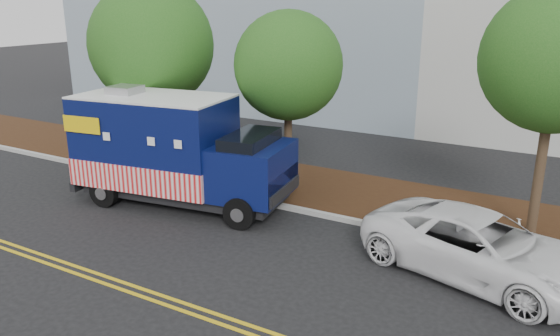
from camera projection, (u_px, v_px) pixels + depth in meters
The scene contains 11 objects.
ground at pixel (230, 217), 16.29m from camera, with size 120.00×120.00×0.00m, color black.
curb at pixel (255, 201), 17.43m from camera, with size 120.00×0.18×0.15m, color #9E9E99.
mulch_strip at pixel (287, 182), 19.17m from camera, with size 120.00×4.00×0.15m, color #32190D.
centerline_near at pixel (120, 281), 12.61m from camera, with size 120.00×0.10×0.01m, color gold.
centerline_far at pixel (112, 286), 12.40m from camera, with size 120.00×0.10×0.01m, color gold.
tree_a at pixel (152, 45), 19.63m from camera, with size 4.48×4.48×6.90m.
tree_b at pixel (288, 66), 17.58m from camera, with size 3.54×3.54×5.95m.
tree_c at pixel (556, 59), 13.50m from camera, with size 3.73×3.73×6.69m.
sign_post at pixel (170, 147), 19.35m from camera, with size 0.06×0.06×2.40m, color #473828.
food_truck at pixel (173, 152), 17.04m from camera, with size 7.19×3.49×3.64m.
white_car at pixel (480, 247), 12.64m from camera, with size 2.52×5.47×1.52m, color white.
Camera 1 is at (8.80, -12.36, 6.28)m, focal length 35.00 mm.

